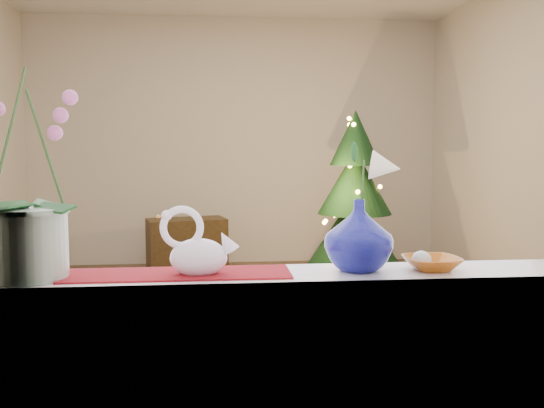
% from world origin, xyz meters
% --- Properties ---
extents(ground, '(5.00, 5.00, 0.00)m').
position_xyz_m(ground, '(0.00, 0.00, 0.00)').
color(ground, '#372416').
rests_on(ground, ground).
extents(wall_back, '(4.50, 0.10, 2.70)m').
position_xyz_m(wall_back, '(0.00, 2.50, 1.35)').
color(wall_back, beige).
rests_on(wall_back, ground).
extents(wall_front, '(4.50, 0.10, 2.70)m').
position_xyz_m(wall_front, '(0.00, -2.50, 1.35)').
color(wall_front, beige).
rests_on(wall_front, ground).
extents(windowsill, '(2.20, 0.26, 0.04)m').
position_xyz_m(windowsill, '(0.00, -2.37, 0.90)').
color(windowsill, white).
rests_on(windowsill, window_apron).
extents(window_frame, '(2.22, 0.06, 1.60)m').
position_xyz_m(window_frame, '(0.00, -2.47, 1.70)').
color(window_frame, white).
rests_on(window_frame, windowsill).
extents(runner, '(0.70, 0.20, 0.01)m').
position_xyz_m(runner, '(-0.38, -2.37, 0.92)').
color(runner, maroon).
rests_on(runner, windowsill).
extents(orchid_pot, '(0.32, 0.32, 0.71)m').
position_xyz_m(orchid_pot, '(-0.82, -2.38, 1.27)').
color(orchid_pot, white).
rests_on(orchid_pot, windowsill).
extents(swan, '(0.26, 0.19, 0.20)m').
position_xyz_m(swan, '(-0.31, -2.39, 1.02)').
color(swan, white).
rests_on(swan, windowsill).
extents(blue_vase, '(0.30, 0.30, 0.26)m').
position_xyz_m(blue_vase, '(0.19, -2.36, 1.05)').
color(blue_vase, '#0B0D5F').
rests_on(blue_vase, windowsill).
extents(lily, '(0.15, 0.08, 0.20)m').
position_xyz_m(lily, '(0.19, -2.36, 1.28)').
color(lily, white).
rests_on(lily, blue_vase).
extents(paperweight, '(0.07, 0.07, 0.06)m').
position_xyz_m(paperweight, '(0.39, -2.39, 0.95)').
color(paperweight, silver).
rests_on(paperweight, windowsill).
extents(amber_dish, '(0.16, 0.16, 0.04)m').
position_xyz_m(amber_dish, '(0.43, -2.38, 0.94)').
color(amber_dish, '#AC5412').
rests_on(amber_dish, windowsill).
extents(xmas_tree, '(1.17, 1.17, 1.63)m').
position_xyz_m(xmas_tree, '(1.03, 1.19, 0.82)').
color(xmas_tree, black).
rests_on(xmas_tree, ground).
extents(side_table, '(0.84, 0.56, 0.58)m').
position_xyz_m(side_table, '(-0.53, 1.86, 0.29)').
color(side_table, black).
rests_on(side_table, ground).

